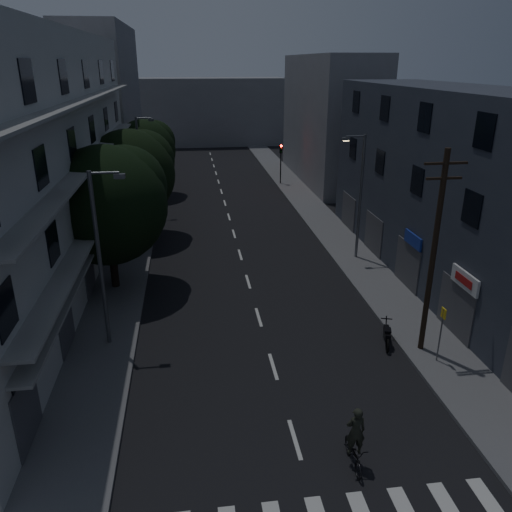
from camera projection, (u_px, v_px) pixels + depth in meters
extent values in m
plane|color=black|center=(233.00, 232.00, 38.61)|extent=(160.00, 160.00, 0.00)
cube|color=#565659|center=(134.00, 235.00, 37.63)|extent=(3.00, 90.00, 0.15)
cube|color=#565659|center=(327.00, 227.00, 39.53)|extent=(3.00, 90.00, 0.15)
cube|color=beige|center=(295.00, 439.00, 17.37)|extent=(0.15, 2.00, 0.01)
cube|color=beige|center=(273.00, 366.00, 21.53)|extent=(0.15, 2.00, 0.01)
cube|color=beige|center=(259.00, 317.00, 25.68)|extent=(0.15, 2.00, 0.01)
cube|color=beige|center=(248.00, 282.00, 29.84)|extent=(0.15, 2.00, 0.01)
cube|color=beige|center=(240.00, 255.00, 33.99)|extent=(0.15, 2.00, 0.01)
cube|color=beige|center=(234.00, 234.00, 38.14)|extent=(0.15, 2.00, 0.01)
cube|color=beige|center=(229.00, 217.00, 42.30)|extent=(0.15, 2.00, 0.01)
cube|color=beige|center=(225.00, 203.00, 46.45)|extent=(0.15, 2.00, 0.01)
cube|color=beige|center=(221.00, 191.00, 50.61)|extent=(0.15, 2.00, 0.01)
cube|color=beige|center=(218.00, 182.00, 54.76)|extent=(0.15, 2.00, 0.01)
cube|color=beige|center=(216.00, 173.00, 58.91)|extent=(0.15, 2.00, 0.01)
cube|color=beige|center=(214.00, 166.00, 63.07)|extent=(0.15, 2.00, 0.01)
cube|color=beige|center=(212.00, 159.00, 67.22)|extent=(0.15, 2.00, 0.01)
cube|color=beige|center=(210.00, 154.00, 71.38)|extent=(0.15, 2.00, 0.01)
cube|color=#B3B3AE|center=(31.00, 162.00, 28.09)|extent=(6.00, 36.00, 14.00)
cube|color=black|center=(23.00, 396.00, 16.44)|extent=(0.06, 1.60, 1.60)
cube|color=black|center=(64.00, 312.00, 21.98)|extent=(0.06, 1.60, 1.60)
cube|color=black|center=(88.00, 261.00, 27.52)|extent=(0.06, 1.60, 1.60)
cube|color=black|center=(104.00, 228.00, 33.06)|extent=(0.06, 1.60, 1.60)
cube|color=black|center=(115.00, 204.00, 38.59)|extent=(0.06, 1.60, 1.60)
cube|color=black|center=(124.00, 186.00, 44.13)|extent=(0.06, 1.60, 1.60)
cube|color=black|center=(6.00, 309.00, 15.28)|extent=(0.06, 1.60, 1.60)
cube|color=black|center=(53.00, 243.00, 20.82)|extent=(0.06, 1.60, 1.60)
cube|color=black|center=(80.00, 205.00, 26.36)|extent=(0.06, 1.60, 1.60)
cube|color=black|center=(98.00, 180.00, 31.89)|extent=(0.06, 1.60, 1.60)
cube|color=black|center=(111.00, 163.00, 37.43)|extent=(0.06, 1.60, 1.60)
cube|color=black|center=(120.00, 150.00, 42.97)|extent=(0.06, 1.60, 1.60)
cube|color=black|center=(41.00, 167.00, 19.65)|extent=(0.06, 1.60, 1.60)
cube|color=black|center=(72.00, 144.00, 25.19)|extent=(0.06, 1.60, 1.60)
cube|color=black|center=(92.00, 129.00, 30.73)|extent=(0.06, 1.60, 1.60)
cube|color=black|center=(106.00, 119.00, 36.27)|extent=(0.06, 1.60, 1.60)
cube|color=black|center=(116.00, 111.00, 41.81)|extent=(0.06, 1.60, 1.60)
cube|color=black|center=(27.00, 81.00, 18.49)|extent=(0.06, 1.60, 1.60)
cube|color=black|center=(63.00, 77.00, 24.03)|extent=(0.06, 1.60, 1.60)
cube|color=black|center=(86.00, 74.00, 29.57)|extent=(0.06, 1.60, 1.60)
cube|color=black|center=(101.00, 72.00, 35.11)|extent=(0.06, 1.60, 1.60)
cube|color=black|center=(112.00, 71.00, 40.65)|extent=(0.06, 1.60, 1.60)
cube|color=gray|center=(101.00, 211.00, 29.62)|extent=(1.00, 32.40, 0.12)
cube|color=gray|center=(94.00, 157.00, 28.46)|extent=(1.00, 32.40, 0.12)
cube|color=gray|center=(88.00, 99.00, 27.30)|extent=(1.00, 32.40, 0.12)
cube|color=gray|center=(101.00, 226.00, 29.94)|extent=(0.80, 32.40, 0.12)
cube|color=#424247|center=(27.00, 411.00, 16.66)|extent=(0.06, 2.40, 2.40)
cube|color=#424247|center=(66.00, 324.00, 22.20)|extent=(0.06, 2.40, 2.40)
cube|color=#424247|center=(89.00, 271.00, 27.74)|extent=(0.06, 2.40, 2.40)
cube|color=#424247|center=(105.00, 236.00, 33.28)|extent=(0.06, 2.40, 2.40)
cube|color=#424247|center=(116.00, 212.00, 38.81)|extent=(0.06, 2.40, 2.40)
cube|color=#424247|center=(124.00, 193.00, 44.35)|extent=(0.06, 2.40, 2.40)
cube|color=#2E333F|center=(463.00, 191.00, 27.97)|extent=(6.00, 28.00, 11.00)
cube|color=black|center=(472.00, 209.00, 21.76)|extent=(0.06, 1.40, 1.50)
cube|color=black|center=(417.00, 181.00, 26.84)|extent=(0.06, 1.40, 1.50)
cube|color=black|center=(380.00, 162.00, 31.91)|extent=(0.06, 1.40, 1.50)
cube|color=black|center=(353.00, 148.00, 36.99)|extent=(0.06, 1.40, 1.50)
cube|color=black|center=(485.00, 131.00, 20.56)|extent=(0.06, 1.40, 1.50)
cube|color=black|center=(425.00, 118.00, 25.64)|extent=(0.06, 1.40, 1.50)
cube|color=black|center=(385.00, 108.00, 30.71)|extent=(0.06, 1.40, 1.50)
cube|color=black|center=(356.00, 102.00, 35.79)|extent=(0.06, 1.40, 1.50)
cube|color=#424247|center=(455.00, 309.00, 23.54)|extent=(0.06, 3.00, 2.60)
cube|color=#424247|center=(407.00, 265.00, 28.61)|extent=(0.06, 3.00, 2.60)
cube|color=#424247|center=(373.00, 234.00, 33.69)|extent=(0.06, 3.00, 2.60)
cube|color=#424247|center=(348.00, 212.00, 38.77)|extent=(0.06, 3.00, 2.60)
cube|color=silver|center=(465.00, 280.00, 22.45)|extent=(0.12, 2.20, 0.80)
cube|color=#B21414|center=(463.00, 280.00, 22.44)|extent=(0.02, 1.40, 0.36)
cube|color=navy|center=(413.00, 240.00, 27.53)|extent=(0.12, 2.00, 0.70)
cube|color=slate|center=(105.00, 103.00, 55.42)|extent=(6.00, 20.00, 16.00)
cube|color=slate|center=(329.00, 120.00, 53.45)|extent=(6.00, 20.00, 13.00)
cube|color=slate|center=(206.00, 111.00, 78.33)|extent=(24.00, 8.00, 10.00)
cylinder|color=black|center=(112.00, 250.00, 28.14)|extent=(0.44, 0.44, 4.38)
sphere|color=black|center=(107.00, 205.00, 27.19)|extent=(6.57, 6.57, 6.57)
sphere|color=black|center=(126.00, 187.00, 27.77)|extent=(4.60, 4.60, 4.60)
sphere|color=black|center=(88.00, 200.00, 26.30)|extent=(4.27, 4.27, 4.27)
cylinder|color=black|center=(133.00, 209.00, 36.44)|extent=(0.44, 0.44, 4.22)
sphere|color=black|center=(130.00, 174.00, 35.52)|extent=(6.36, 6.36, 6.36)
sphere|color=black|center=(144.00, 161.00, 36.08)|extent=(4.45, 4.45, 4.45)
sphere|color=black|center=(117.00, 170.00, 34.66)|extent=(4.13, 4.13, 4.13)
cylinder|color=black|center=(147.00, 175.00, 48.18)|extent=(0.44, 0.44, 3.89)
sphere|color=black|center=(145.00, 150.00, 47.34)|extent=(5.80, 5.80, 5.80)
sphere|color=black|center=(154.00, 141.00, 47.85)|extent=(4.06, 4.06, 4.06)
sphere|color=black|center=(136.00, 147.00, 46.55)|extent=(3.77, 3.77, 3.77)
cylinder|color=black|center=(281.00, 168.00, 52.82)|extent=(0.12, 0.12, 3.20)
cube|color=black|center=(281.00, 149.00, 52.08)|extent=(0.28, 0.22, 0.90)
sphere|color=#FF0C05|center=(281.00, 146.00, 51.82)|extent=(0.22, 0.22, 0.22)
sphere|color=#3F330C|center=(281.00, 149.00, 51.93)|extent=(0.22, 0.22, 0.22)
sphere|color=black|center=(281.00, 152.00, 52.04)|extent=(0.22, 0.22, 0.22)
cylinder|color=black|center=(154.00, 174.00, 50.18)|extent=(0.12, 0.12, 3.20)
cube|color=black|center=(153.00, 153.00, 49.43)|extent=(0.28, 0.22, 0.90)
sphere|color=#FF0C05|center=(152.00, 150.00, 49.18)|extent=(0.22, 0.22, 0.22)
sphere|color=#3F330C|center=(153.00, 153.00, 49.29)|extent=(0.22, 0.22, 0.22)
sphere|color=black|center=(153.00, 156.00, 49.39)|extent=(0.22, 0.22, 0.22)
cylinder|color=#595C61|center=(100.00, 262.00, 21.68)|extent=(0.18, 0.18, 8.00)
cylinder|color=#595C61|center=(104.00, 173.00, 20.34)|extent=(1.20, 0.10, 0.10)
cube|color=#595C61|center=(120.00, 176.00, 20.47)|extent=(0.45, 0.25, 0.18)
cube|color=#4C4C4C|center=(120.00, 178.00, 20.50)|extent=(0.35, 0.18, 0.04)
cylinder|color=slate|center=(360.00, 198.00, 31.83)|extent=(0.18, 0.18, 8.00)
cylinder|color=slate|center=(356.00, 136.00, 30.34)|extent=(1.20, 0.10, 0.10)
cube|color=slate|center=(346.00, 139.00, 30.32)|extent=(0.45, 0.25, 0.18)
cube|color=#FFD88C|center=(346.00, 141.00, 30.35)|extent=(0.35, 0.18, 0.04)
cylinder|color=#54575C|center=(140.00, 166.00, 41.58)|extent=(0.18, 0.18, 8.00)
cylinder|color=#54575C|center=(143.00, 118.00, 40.24)|extent=(1.20, 0.10, 0.10)
cube|color=#54575C|center=(151.00, 120.00, 40.37)|extent=(0.45, 0.25, 0.18)
cube|color=#4C4C4C|center=(151.00, 121.00, 40.41)|extent=(0.35, 0.18, 0.04)
cylinder|color=black|center=(433.00, 256.00, 21.03)|extent=(0.24, 0.24, 9.00)
cube|color=black|center=(446.00, 163.00, 19.61)|extent=(1.80, 0.10, 0.10)
cube|color=black|center=(444.00, 178.00, 19.83)|extent=(1.50, 0.10, 0.10)
cylinder|color=#595B60|center=(440.00, 335.00, 21.25)|extent=(0.06, 0.06, 2.50)
cube|color=yellow|center=(444.00, 313.00, 20.87)|extent=(0.05, 0.35, 0.45)
torus|color=black|center=(387.00, 346.00, 22.55)|extent=(0.30, 0.69, 0.69)
torus|color=black|center=(385.00, 333.00, 23.62)|extent=(0.30, 0.69, 0.69)
cube|color=black|center=(387.00, 333.00, 22.97)|extent=(0.54, 1.09, 0.34)
cube|color=black|center=(388.00, 330.00, 22.75)|extent=(0.40, 0.50, 0.10)
cylinder|color=black|center=(386.00, 325.00, 23.42)|extent=(0.18, 0.42, 0.82)
cube|color=black|center=(387.00, 319.00, 23.40)|extent=(0.52, 0.19, 0.04)
imported|color=black|center=(354.00, 453.00, 16.14)|extent=(0.65, 1.76, 0.92)
imported|color=black|center=(356.00, 431.00, 15.82)|extent=(0.65, 0.44, 1.75)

